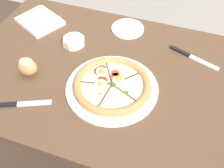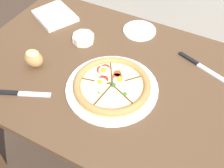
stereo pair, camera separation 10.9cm
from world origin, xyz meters
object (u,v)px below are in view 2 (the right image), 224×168
object	(u,v)px
knife_main	(22,94)
dining_table	(106,88)
napkin_folded	(55,15)
bread_piece_near	(34,58)
ramekin_bowl	(83,38)
pizza	(112,86)
knife_spare	(201,66)
side_saucer	(139,31)

from	to	relation	value
knife_main	dining_table	bearing A→B (deg)	26.23
napkin_folded	bread_piece_near	size ratio (longest dim) A/B	2.96
ramekin_bowl	bread_piece_near	xyz separation A→B (m)	(-0.10, -0.23, 0.02)
pizza	knife_spare	xyz separation A→B (m)	(0.28, 0.29, -0.02)
napkin_folded	side_saucer	xyz separation A→B (m)	(0.43, 0.10, -0.01)
dining_table	pizza	xyz separation A→B (m)	(0.07, -0.08, 0.13)
dining_table	knife_main	bearing A→B (deg)	-129.54
ramekin_bowl	napkin_folded	distance (m)	0.25
pizza	bread_piece_near	size ratio (longest dim) A/B	4.22
napkin_folded	knife_main	distance (m)	0.52
ramekin_bowl	knife_spare	size ratio (longest dim) A/B	0.45
pizza	knife_main	size ratio (longest dim) A/B	1.74
side_saucer	bread_piece_near	bearing A→B (deg)	-124.95
napkin_folded	knife_main	bearing A→B (deg)	-68.44
bread_piece_near	knife_spare	size ratio (longest dim) A/B	0.38
dining_table	napkin_folded	world-z (taller)	napkin_folded
ramekin_bowl	bread_piece_near	bearing A→B (deg)	-112.98
knife_main	side_saucer	size ratio (longest dim) A/B	1.32
pizza	knife_spare	bearing A→B (deg)	46.41
knife_spare	side_saucer	size ratio (longest dim) A/B	1.43
bread_piece_near	napkin_folded	bearing A→B (deg)	112.06
bread_piece_near	knife_spare	distance (m)	0.71
dining_table	bread_piece_near	world-z (taller)	bread_piece_near
ramekin_bowl	knife_spare	xyz separation A→B (m)	(0.53, 0.09, -0.02)
pizza	napkin_folded	distance (m)	0.57
napkin_folded	knife_spare	bearing A→B (deg)	-0.49
bread_piece_near	dining_table	bearing A→B (deg)	22.17
knife_spare	side_saucer	world-z (taller)	same
bread_piece_near	knife_main	world-z (taller)	bread_piece_near
pizza	side_saucer	bearing A→B (deg)	98.32
ramekin_bowl	knife_spare	bearing A→B (deg)	9.65
bread_piece_near	knife_spare	world-z (taller)	bread_piece_near
knife_main	pizza	bearing A→B (deg)	8.30
knife_main	bread_piece_near	bearing A→B (deg)	86.26
dining_table	bread_piece_near	xyz separation A→B (m)	(-0.28, -0.11, 0.15)
napkin_folded	bread_piece_near	world-z (taller)	bread_piece_near
ramekin_bowl	pizza	bearing A→B (deg)	-37.88
napkin_folded	knife_spare	xyz separation A→B (m)	(0.76, -0.01, -0.01)
bread_piece_near	knife_main	xyz separation A→B (m)	(0.06, -0.16, -0.04)
napkin_folded	bread_piece_near	xyz separation A→B (m)	(0.13, -0.33, 0.02)
dining_table	pizza	size ratio (longest dim) A/B	3.29
knife_main	side_saucer	distance (m)	0.63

